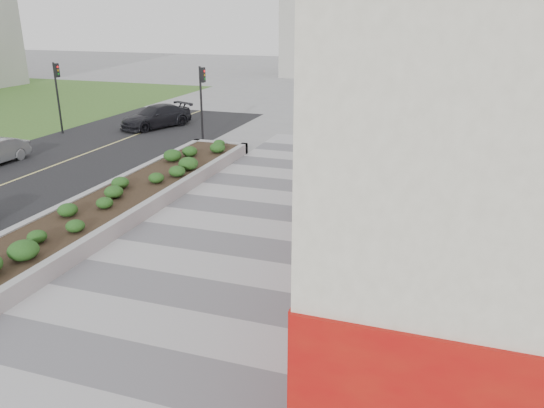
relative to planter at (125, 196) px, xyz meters
The scene contains 9 objects.
ground 8.91m from the planter, 51.84° to the right, with size 160.00×160.00×0.00m, color gray.
walkway 6.81m from the planter, 36.03° to the right, with size 8.00×36.00×0.01m, color #A8A8AD.
building 13.12m from the planter, ahead, with size 6.04×24.08×8.00m.
planter is the anchor object (origin of this frame).
traffic_signal_near 10.90m from the planter, 99.35° to the left, with size 0.33×0.28×4.20m.
traffic_signal_far 15.00m from the planter, 137.54° to the left, with size 0.33×0.28×4.20m.
manhole_cover 7.22m from the planter, 33.69° to the right, with size 0.44×0.44×0.01m, color #595654.
skateboarder 6.67m from the planter, 15.95° to the left, with size 0.55×0.74×1.58m.
car_dark 14.86m from the planter, 115.71° to the left, with size 1.96×4.81×1.40m, color black.
Camera 1 is at (5.79, -9.14, 6.89)m, focal length 35.00 mm.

